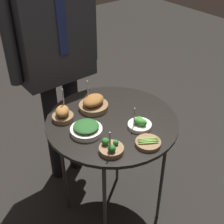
% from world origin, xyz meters
% --- Properties ---
extents(ground_plane, '(8.00, 8.00, 0.00)m').
position_xyz_m(ground_plane, '(0.00, 0.00, 0.00)').
color(ground_plane, black).
extents(serving_cart, '(0.70, 0.70, 0.76)m').
position_xyz_m(serving_cart, '(0.00, 0.00, 0.71)').
color(serving_cart, black).
rests_on(serving_cart, ground_plane).
extents(bowl_broccoli_back_right, '(0.12, 0.12, 0.13)m').
position_xyz_m(bowl_broccoli_back_right, '(0.07, -0.14, 0.78)').
color(bowl_broccoli_back_right, silver).
rests_on(bowl_broccoli_back_right, serving_cart).
extents(bowl_roast_near_rim, '(0.16, 0.16, 0.16)m').
position_xyz_m(bowl_roast_near_rim, '(-0.02, 0.15, 0.79)').
color(bowl_roast_near_rim, brown).
rests_on(bowl_roast_near_rim, serving_cart).
extents(bowl_broccoli_front_left, '(0.12, 0.12, 0.14)m').
position_xyz_m(bowl_broccoli_front_left, '(-0.16, -0.20, 0.78)').
color(bowl_broccoli_front_left, brown).
rests_on(bowl_broccoli_front_left, serving_cart).
extents(bowl_spinach_front_right, '(0.16, 0.16, 0.05)m').
position_xyz_m(bowl_spinach_front_right, '(-0.17, -0.01, 0.78)').
color(bowl_spinach_front_right, silver).
rests_on(bowl_spinach_front_right, serving_cart).
extents(bowl_roast_mid_right, '(0.11, 0.12, 0.17)m').
position_xyz_m(bowl_roast_mid_right, '(-0.20, 0.16, 0.79)').
color(bowl_roast_mid_right, brown).
rests_on(bowl_roast_mid_right, serving_cart).
extents(bowl_asparagus_back_left, '(0.12, 0.12, 0.03)m').
position_xyz_m(bowl_asparagus_back_left, '(0.01, -0.26, 0.77)').
color(bowl_asparagus_back_left, brown).
rests_on(bowl_asparagus_back_left, serving_cart).
extents(waiter_figure, '(0.60, 0.22, 1.62)m').
position_xyz_m(waiter_figure, '(-0.02, 0.52, 1.03)').
color(waiter_figure, black).
rests_on(waiter_figure, ground_plane).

